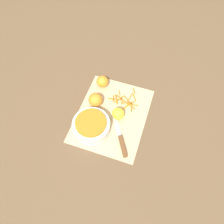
# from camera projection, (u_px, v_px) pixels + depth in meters

# --- Properties ---
(ground_plane) EXTENTS (4.00, 4.00, 0.00)m
(ground_plane) POSITION_uv_depth(u_px,v_px,m) (112.00, 115.00, 1.17)
(ground_plane) COLOR brown
(cutting_board) EXTENTS (0.45, 0.36, 0.01)m
(cutting_board) POSITION_uv_depth(u_px,v_px,m) (112.00, 115.00, 1.17)
(cutting_board) COLOR #CCB284
(cutting_board) RESTS_ON ground_plane
(bowl_speckled) EXTENTS (0.19, 0.19, 0.08)m
(bowl_speckled) POSITION_uv_depth(u_px,v_px,m) (91.00, 126.00, 1.09)
(bowl_speckled) COLOR silver
(bowl_speckled) RESTS_ON cutting_board
(knife) EXTENTS (0.22, 0.15, 0.02)m
(knife) POSITION_uv_depth(u_px,v_px,m) (122.00, 142.00, 1.08)
(knife) COLOR brown
(knife) RESTS_ON cutting_board
(orange_left) EXTENTS (0.08, 0.08, 0.08)m
(orange_left) POSITION_uv_depth(u_px,v_px,m) (95.00, 100.00, 1.17)
(orange_left) COLOR orange
(orange_left) RESTS_ON cutting_board
(orange_right) EXTENTS (0.07, 0.07, 0.07)m
(orange_right) POSITION_uv_depth(u_px,v_px,m) (102.00, 82.00, 1.23)
(orange_right) COLOR orange
(orange_right) RESTS_ON cutting_board
(lemon) EXTENTS (0.07, 0.07, 0.07)m
(lemon) POSITION_uv_depth(u_px,v_px,m) (118.00, 114.00, 1.13)
(lemon) COLOR yellow
(lemon) RESTS_ON cutting_board
(peel_pile) EXTENTS (0.16, 0.17, 0.01)m
(peel_pile) POSITION_uv_depth(u_px,v_px,m) (125.00, 101.00, 1.20)
(peel_pile) COLOR orange
(peel_pile) RESTS_ON cutting_board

